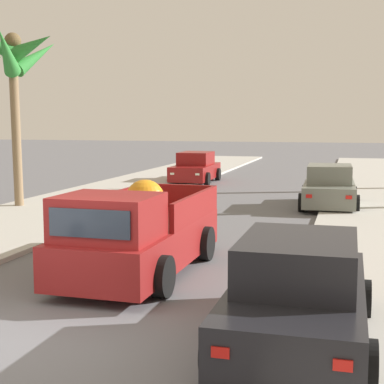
{
  "coord_description": "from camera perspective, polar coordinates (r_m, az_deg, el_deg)",
  "views": [
    {
      "loc": [
        4.13,
        -7.16,
        3.1
      ],
      "look_at": [
        0.01,
        7.94,
        1.2
      ],
      "focal_mm": 54.92,
      "sensor_mm": 36.0,
      "label": 1
    }
  ],
  "objects": [
    {
      "name": "curb_right",
      "position": [
        19.41,
        16.29,
        -2.4
      ],
      "size": [
        0.16,
        60.0,
        0.1
      ],
      "primitive_type": "cube",
      "color": "silver",
      "rests_on": "ground"
    },
    {
      "name": "car_right_mid",
      "position": [
        29.78,
        0.34,
        2.32
      ],
      "size": [
        2.09,
        4.29,
        1.54
      ],
      "color": "maroon",
      "rests_on": "ground"
    },
    {
      "name": "sidewalk_left",
      "position": [
        21.69,
        -11.46,
        -1.28
      ],
      "size": [
        4.84,
        60.0,
        0.12
      ],
      "primitive_type": "cube",
      "color": "#B2AFA8",
      "rests_on": "ground"
    },
    {
      "name": "pickup_truck",
      "position": [
        11.89,
        -5.31,
        -4.23
      ],
      "size": [
        2.29,
        5.24,
        1.85
      ],
      "color": "maroon",
      "rests_on": "ground"
    },
    {
      "name": "car_right_near",
      "position": [
        8.33,
        10.27,
        -9.84
      ],
      "size": [
        2.02,
        4.26,
        1.54
      ],
      "color": "black",
      "rests_on": "ground"
    },
    {
      "name": "palm_tree_right_fore",
      "position": [
        21.56,
        -16.75,
        11.99
      ],
      "size": [
        3.09,
        4.0,
        6.19
      ],
      "color": "#846B4C",
      "rests_on": "ground"
    },
    {
      "name": "ground_plane",
      "position": [
        8.83,
        -14.19,
        -13.85
      ],
      "size": [
        160.0,
        160.0,
        0.0
      ],
      "primitive_type": "plane",
      "color": "slate"
    },
    {
      "name": "car_left_near",
      "position": [
        21.68,
        13.18,
        0.41
      ],
      "size": [
        2.13,
        4.3,
        1.54
      ],
      "color": "slate",
      "rests_on": "ground"
    },
    {
      "name": "curb_left",
      "position": [
        21.25,
        -9.0,
        -1.42
      ],
      "size": [
        0.16,
        60.0,
        0.1
      ],
      "primitive_type": "cube",
      "color": "silver",
      "rests_on": "ground"
    }
  ]
}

